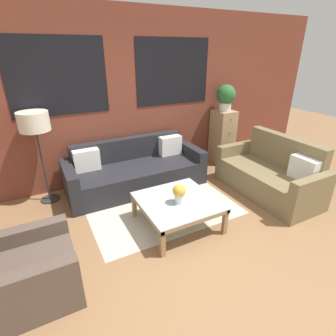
% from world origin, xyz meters
% --- Properties ---
extents(ground_plane, '(16.00, 16.00, 0.00)m').
position_xyz_m(ground_plane, '(0.00, 0.00, 0.00)').
color(ground_plane, '#8E6642').
extents(wall_back_brick, '(8.40, 0.09, 2.80)m').
position_xyz_m(wall_back_brick, '(0.00, 2.44, 1.41)').
color(wall_back_brick, brown).
rests_on(wall_back_brick, ground_plane).
extents(rug, '(2.12, 1.64, 0.00)m').
position_xyz_m(rug, '(0.07, 1.23, 0.00)').
color(rug, beige).
rests_on(rug, ground_plane).
extents(couch_dark, '(2.27, 0.88, 0.78)m').
position_xyz_m(couch_dark, '(-0.02, 1.95, 0.28)').
color(couch_dark, '#232328').
rests_on(couch_dark, ground_plane).
extents(settee_vintage, '(0.80, 1.67, 0.92)m').
position_xyz_m(settee_vintage, '(1.83, 0.72, 0.31)').
color(settee_vintage, olive).
rests_on(settee_vintage, ground_plane).
extents(armchair_corner, '(0.80, 0.79, 0.84)m').
position_xyz_m(armchair_corner, '(-1.71, 0.34, 0.28)').
color(armchair_corner, brown).
rests_on(armchair_corner, ground_plane).
extents(coffee_table, '(0.96, 0.96, 0.38)m').
position_xyz_m(coffee_table, '(0.07, 0.66, 0.33)').
color(coffee_table, silver).
rests_on(coffee_table, ground_plane).
extents(floor_lamp, '(0.41, 0.41, 1.39)m').
position_xyz_m(floor_lamp, '(-1.39, 2.14, 1.20)').
color(floor_lamp, '#2D2D2D').
rests_on(floor_lamp, ground_plane).
extents(drawer_cabinet, '(0.38, 0.43, 1.07)m').
position_xyz_m(drawer_cabinet, '(1.96, 2.15, 0.53)').
color(drawer_cabinet, tan).
rests_on(drawer_cabinet, ground_plane).
extents(potted_plant, '(0.36, 0.36, 0.49)m').
position_xyz_m(potted_plant, '(1.96, 2.15, 1.34)').
color(potted_plant, silver).
rests_on(potted_plant, drawer_cabinet).
extents(flower_vase, '(0.16, 0.16, 0.26)m').
position_xyz_m(flower_vase, '(0.06, 0.60, 0.53)').
color(flower_vase, silver).
rests_on(flower_vase, coffee_table).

